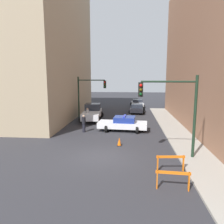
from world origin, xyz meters
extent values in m
plane|color=#2D2D33|center=(0.00, 0.00, 0.00)|extent=(120.00, 120.00, 0.00)
cube|color=#9E998E|center=(6.20, 0.00, 0.06)|extent=(2.40, 44.00, 0.12)
cube|color=tan|center=(-12.00, 14.00, 9.42)|extent=(14.00, 20.00, 18.83)
cylinder|color=black|center=(5.90, 0.26, 2.72)|extent=(0.18, 0.18, 5.20)
cylinder|color=black|center=(4.20, 0.26, 4.92)|extent=(3.40, 0.12, 0.12)
cube|color=black|center=(2.50, 0.26, 4.42)|extent=(0.30, 0.22, 0.90)
sphere|color=red|center=(2.50, 0.11, 4.69)|extent=(0.18, 0.18, 0.18)
sphere|color=#4C3D0C|center=(2.50, 0.11, 4.42)|extent=(0.18, 0.18, 0.18)
sphere|color=#0C4219|center=(2.50, 0.11, 4.15)|extent=(0.18, 0.18, 0.18)
cylinder|color=black|center=(-4.40, 12.33, 2.60)|extent=(0.18, 0.18, 5.20)
cylinder|color=black|center=(-2.80, 12.33, 4.80)|extent=(3.20, 0.12, 0.12)
cube|color=black|center=(-1.20, 12.33, 4.30)|extent=(0.30, 0.22, 0.90)
sphere|color=red|center=(-1.20, 12.18, 4.57)|extent=(0.18, 0.18, 0.18)
sphere|color=#4C3D0C|center=(-1.20, 12.18, 4.30)|extent=(0.18, 0.18, 0.18)
sphere|color=#0C4219|center=(-1.20, 12.18, 4.03)|extent=(0.18, 0.18, 0.18)
cube|color=white|center=(1.13, 7.17, 0.60)|extent=(4.83, 2.21, 0.55)
cube|color=navy|center=(1.31, 7.15, 1.14)|extent=(2.09, 1.78, 0.52)
cylinder|color=black|center=(-0.39, 6.43, 0.33)|extent=(0.27, 0.68, 0.66)
cylinder|color=black|center=(-0.26, 8.13, 0.33)|extent=(0.27, 0.68, 0.66)
cylinder|color=black|center=(2.51, 6.21, 0.33)|extent=(0.27, 0.68, 0.66)
cylinder|color=black|center=(2.64, 7.90, 0.33)|extent=(0.27, 0.68, 0.66)
cube|color=#2633BF|center=(1.31, 7.15, 1.46)|extent=(0.31, 1.40, 0.12)
cube|color=silver|center=(-2.74, 12.01, 0.75)|extent=(2.35, 5.52, 0.70)
cube|color=#2D333D|center=(-2.81, 13.08, 1.50)|extent=(1.95, 1.85, 0.80)
cylinder|color=black|center=(-3.77, 13.61, 0.40)|extent=(0.82, 0.31, 0.80)
cylinder|color=black|center=(-1.93, 13.74, 0.40)|extent=(0.82, 0.31, 0.80)
cylinder|color=black|center=(-3.55, 10.27, 0.40)|extent=(0.82, 0.31, 0.80)
cylinder|color=black|center=(-1.71, 10.40, 0.40)|extent=(0.82, 0.31, 0.80)
cube|color=black|center=(2.81, 18.00, 0.57)|extent=(2.09, 4.41, 0.52)
cube|color=#232833|center=(2.80, 17.83, 1.07)|extent=(1.70, 1.91, 0.48)
cylinder|color=black|center=(2.08, 19.39, 0.31)|extent=(0.63, 0.26, 0.62)
cylinder|color=black|center=(3.73, 19.27, 0.31)|extent=(0.63, 0.26, 0.62)
cylinder|color=black|center=(1.90, 16.73, 0.31)|extent=(0.63, 0.26, 0.62)
cylinder|color=black|center=(3.55, 16.61, 0.31)|extent=(0.63, 0.26, 0.62)
cube|color=silver|center=(3.02, 24.45, 0.57)|extent=(2.10, 4.42, 0.52)
cube|color=#232833|center=(3.04, 24.27, 1.07)|extent=(1.71, 1.91, 0.48)
cylinder|color=black|center=(2.10, 25.72, 0.31)|extent=(0.63, 0.26, 0.62)
cylinder|color=black|center=(3.76, 25.83, 0.31)|extent=(0.63, 0.26, 0.62)
cylinder|color=black|center=(2.29, 23.06, 0.31)|extent=(0.63, 0.26, 0.62)
cylinder|color=black|center=(3.94, 23.17, 0.31)|extent=(0.63, 0.26, 0.62)
cylinder|color=black|center=(-2.51, 6.33, 0.41)|extent=(0.38, 0.38, 0.82)
cylinder|color=black|center=(-2.51, 6.33, 1.13)|extent=(0.49, 0.49, 0.62)
sphere|color=tan|center=(-2.51, 6.33, 1.55)|extent=(0.30, 0.30, 0.22)
cylinder|color=black|center=(-3.07, 10.91, 0.41)|extent=(0.36, 0.36, 0.82)
cylinder|color=#B2B2B7|center=(-3.07, 10.91, 1.13)|extent=(0.46, 0.46, 0.62)
sphere|color=tan|center=(-3.07, 10.91, 1.55)|extent=(0.28, 0.28, 0.22)
cube|color=orange|center=(3.90, -3.83, 0.83)|extent=(1.60, 0.16, 0.14)
cube|color=orange|center=(3.18, -3.79, 0.45)|extent=(0.06, 0.16, 0.90)
cube|color=orange|center=(4.61, -3.88, 0.45)|extent=(0.06, 0.16, 0.90)
cube|color=orange|center=(4.15, -1.77, 0.83)|extent=(1.60, 0.20, 0.14)
cube|color=orange|center=(3.43, -1.83, 0.45)|extent=(0.06, 0.16, 0.90)
cube|color=orange|center=(4.87, -1.70, 0.45)|extent=(0.06, 0.16, 0.90)
cube|color=black|center=(1.06, 2.52, 0.02)|extent=(0.36, 0.36, 0.04)
cone|color=#F2600C|center=(1.06, 2.52, 0.35)|extent=(0.28, 0.28, 0.62)
camera|label=1|loc=(1.89, -13.54, 5.23)|focal=35.00mm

